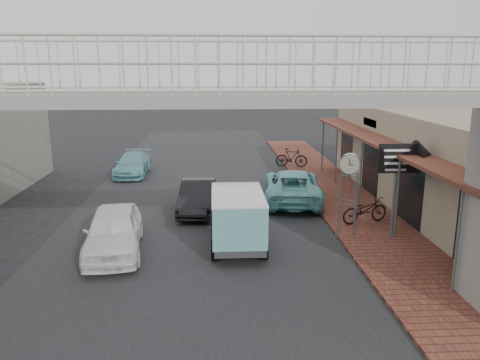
{
  "coord_description": "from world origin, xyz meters",
  "views": [
    {
      "loc": [
        0.76,
        -13.83,
        5.74
      ],
      "look_at": [
        1.69,
        2.65,
        1.8
      ],
      "focal_mm": 35.0,
      "sensor_mm": 36.0,
      "label": 1
    }
  ],
  "objects": [
    {
      "name": "road_strip",
      "position": [
        0.0,
        0.0,
        0.01
      ],
      "size": [
        10.0,
        60.0,
        0.01
      ],
      "primitive_type": "cube",
      "color": "black",
      "rests_on": "ground"
    },
    {
      "name": "white_hatchback",
      "position": [
        -2.46,
        0.44,
        0.73
      ],
      "size": [
        2.2,
        4.44,
        1.45
      ],
      "primitive_type": "imported",
      "rotation": [
        0.0,
        0.0,
        0.11
      ],
      "color": "white",
      "rests_on": "ground"
    },
    {
      "name": "ground",
      "position": [
        0.0,
        0.0,
        0.0
      ],
      "size": [
        120.0,
        120.0,
        0.0
      ],
      "primitive_type": "plane",
      "color": "black",
      "rests_on": "ground"
    },
    {
      "name": "motorcycle_far",
      "position": [
        5.3,
        12.92,
        0.66
      ],
      "size": [
        1.92,
        0.87,
        1.11
      ],
      "primitive_type": "imported",
      "rotation": [
        0.0,
        0.0,
        1.38
      ],
      "color": "black",
      "rests_on": "sidewalk"
    },
    {
      "name": "dark_sedan",
      "position": [
        0.06,
        4.71,
        0.63
      ],
      "size": [
        1.58,
        3.92,
        1.27
      ],
      "primitive_type": "imported",
      "rotation": [
        0.0,
        0.0,
        -0.06
      ],
      "color": "black",
      "rests_on": "ground"
    },
    {
      "name": "angkot_far",
      "position": [
        -3.74,
        11.78,
        0.59
      ],
      "size": [
        1.69,
        4.08,
        1.18
      ],
      "primitive_type": "imported",
      "rotation": [
        0.0,
        0.0,
        -0.01
      ],
      "color": "#68AEB4",
      "rests_on": "ground"
    },
    {
      "name": "shophouse_row",
      "position": [
        10.97,
        4.0,
        2.01
      ],
      "size": [
        7.2,
        18.0,
        4.0
      ],
      "color": "gray",
      "rests_on": "ground"
    },
    {
      "name": "sidewalk",
      "position": [
        6.5,
        3.0,
        0.05
      ],
      "size": [
        3.0,
        40.0,
        0.1
      ],
      "primitive_type": "cube",
      "color": "brown",
      "rests_on": "ground"
    },
    {
      "name": "street_clock",
      "position": [
        5.3,
        1.25,
        2.5
      ],
      "size": [
        0.75,
        0.73,
        2.89
      ],
      "rotation": [
        0.0,
        0.0,
        -0.42
      ],
      "color": "#59595B",
      "rests_on": "sidewalk"
    },
    {
      "name": "motorcycle_near",
      "position": [
        6.37,
        2.61,
        0.6
      ],
      "size": [
        2.01,
        1.18,
        1.0
      ],
      "primitive_type": "imported",
      "rotation": [
        0.0,
        0.0,
        1.86
      ],
      "color": "black",
      "rests_on": "sidewalk"
    },
    {
      "name": "angkot_van",
      "position": [
        1.5,
        0.8,
        1.17
      ],
      "size": [
        1.74,
        3.77,
        1.84
      ],
      "rotation": [
        0.0,
        0.0,
        -0.0
      ],
      "color": "black",
      "rests_on": "ground"
    },
    {
      "name": "angkot_curb",
      "position": [
        4.2,
        5.96,
        0.71
      ],
      "size": [
        3.02,
        5.4,
        1.43
      ],
      "primitive_type": "imported",
      "rotation": [
        0.0,
        0.0,
        3.01
      ],
      "color": "#73C5C7",
      "rests_on": "ground"
    },
    {
      "name": "footbridge",
      "position": [
        0.0,
        -4.0,
        3.18
      ],
      "size": [
        16.4,
        2.4,
        6.34
      ],
      "color": "gray",
      "rests_on": "ground"
    },
    {
      "name": "arrow_sign",
      "position": [
        7.67,
        1.08,
        2.8
      ],
      "size": [
        1.93,
        1.22,
        3.34
      ],
      "rotation": [
        0.0,
        0.0,
        -0.02
      ],
      "color": "#59595B",
      "rests_on": "sidewalk"
    }
  ]
}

